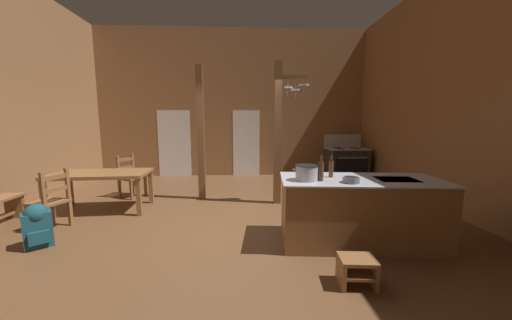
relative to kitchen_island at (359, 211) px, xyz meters
The scene contains 18 objects.
ground_plane 2.10m from the kitchen_island, 161.62° to the left, with size 9.00×9.46×0.10m, color brown.
wall_back 5.69m from the kitchen_island, 110.94° to the left, with size 9.00×0.14×4.51m, color #93663F.
wall_right 2.95m from the kitchen_island, 15.97° to the left, with size 0.14×9.46×4.51m, color #93663F.
glazed_door_back_left 6.27m from the kitchen_island, 127.23° to the left, with size 1.00×0.01×2.05m, color white.
glazed_panel_back_right 5.23m from the kitchen_island, 107.01° to the left, with size 0.84×0.01×2.05m, color white.
kitchen_island is the anchor object (origin of this frame).
stove_range 4.40m from the kitchen_island, 71.13° to the left, with size 1.16×0.85×1.32m.
support_post_with_pot_rack 2.38m from the kitchen_island, 114.32° to the left, with size 0.69×0.23×2.86m.
support_post_center 3.56m from the kitchen_island, 137.43° to the left, with size 0.14×0.14×2.86m.
step_stool 1.12m from the kitchen_island, 114.07° to the right, with size 0.38×0.31×0.30m.
dining_table 4.58m from the kitchen_island, 159.78° to the left, with size 1.75×1.01×0.74m.
ladderback_chair_near_window 4.67m from the kitchen_island, behind, with size 0.56×0.56×0.95m.
ladderback_chair_by_post 4.90m from the kitchen_island, 148.40° to the left, with size 0.60×0.60×0.95m.
backpack 4.37m from the kitchen_island, behind, with size 0.39×0.39×0.60m.
stockpot_on_counter 0.95m from the kitchen_island, behind, with size 0.37×0.30×0.20m.
mixing_bowl_on_counter 0.59m from the kitchen_island, 134.97° to the right, with size 0.21×0.21×0.08m.
bottle_tall_on_counter 0.70m from the kitchen_island, 161.20° to the left, with size 0.06×0.06×0.31m.
bottle_short_on_counter 0.84m from the kitchen_island, behind, with size 0.08×0.08×0.33m.
Camera 1 is at (0.34, -4.13, 1.66)m, focal length 18.72 mm.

